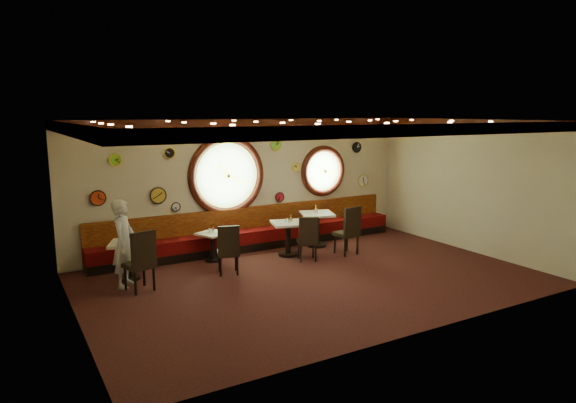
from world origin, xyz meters
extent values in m
cube|color=black|center=(0.00, 0.00, 0.00)|extent=(9.00, 6.00, 0.00)
cube|color=gold|center=(0.00, 0.00, 3.20)|extent=(9.00, 6.00, 0.02)
cube|color=beige|center=(0.00, 3.00, 1.60)|extent=(9.00, 0.02, 3.20)
cube|color=beige|center=(0.00, -3.00, 1.60)|extent=(9.00, 0.02, 3.20)
cube|color=beige|center=(-4.50, 0.00, 1.60)|extent=(0.02, 6.00, 3.20)
cube|color=beige|center=(4.50, 0.00, 1.60)|extent=(0.02, 6.00, 3.20)
cube|color=#3A120A|center=(0.00, 2.95, 3.11)|extent=(9.00, 0.10, 0.18)
cube|color=#3A120A|center=(0.00, -2.95, 3.11)|extent=(9.00, 0.10, 0.18)
cube|color=#3A120A|center=(-4.45, 0.00, 3.11)|extent=(0.10, 6.00, 0.18)
cube|color=#3A120A|center=(4.45, 0.00, 3.11)|extent=(0.10, 6.00, 0.18)
cube|color=black|center=(0.00, 2.72, 0.10)|extent=(8.00, 0.55, 0.20)
cube|color=#540709|center=(0.00, 2.72, 0.35)|extent=(8.00, 0.55, 0.30)
cube|color=#5E0D07|center=(0.00, 2.94, 0.75)|extent=(8.00, 0.10, 0.55)
cylinder|color=#8AC173|center=(-0.60, 3.00, 1.85)|extent=(1.66, 0.02, 1.66)
torus|color=#3A120A|center=(-0.60, 2.98, 1.85)|extent=(1.98, 0.18, 1.98)
torus|color=yellow|center=(-0.60, 2.95, 1.85)|extent=(1.61, 0.03, 1.61)
cylinder|color=#8AC173|center=(2.20, 3.00, 1.80)|extent=(1.10, 0.02, 1.10)
torus|color=#3A120A|center=(2.20, 2.98, 1.80)|extent=(1.38, 0.18, 1.38)
torus|color=yellow|center=(2.20, 2.95, 1.80)|extent=(1.09, 0.03, 1.09)
cylinder|color=#80D029|center=(-3.20, 2.96, 2.35)|extent=(0.26, 0.03, 0.26)
cylinder|color=black|center=(3.30, 2.96, 2.40)|extent=(0.28, 0.03, 0.28)
cylinder|color=black|center=(-2.00, 2.96, 2.45)|extent=(0.24, 0.03, 0.24)
cylinder|color=gold|center=(-2.30, 2.96, 1.50)|extent=(0.36, 0.03, 0.36)
cylinder|color=red|center=(0.85, 2.96, 1.20)|extent=(0.24, 0.03, 0.24)
cylinder|color=red|center=(-3.60, 2.96, 1.55)|extent=(0.32, 0.03, 0.32)
cylinder|color=white|center=(3.55, 2.96, 1.45)|extent=(0.34, 0.03, 0.34)
cylinder|color=#7DC93E|center=(0.75, 2.96, 2.55)|extent=(0.30, 0.03, 0.30)
cylinder|color=#E2D14B|center=(1.35, 2.96, 1.95)|extent=(0.22, 0.03, 0.22)
cylinder|color=silver|center=(-1.90, 2.96, 1.20)|extent=(0.20, 0.03, 0.20)
cylinder|color=black|center=(-3.26, 1.87, 0.03)|extent=(0.44, 0.44, 0.06)
cylinder|color=black|center=(-3.26, 1.87, 0.38)|extent=(0.12, 0.12, 0.71)
cube|color=silver|center=(-3.26, 1.87, 0.75)|extent=(0.92, 0.92, 0.05)
cylinder|color=black|center=(-1.30, 2.25, 0.03)|extent=(0.38, 0.38, 0.05)
cylinder|color=black|center=(-1.30, 2.25, 0.33)|extent=(0.10, 0.10, 0.60)
cube|color=silver|center=(-1.30, 2.25, 0.64)|extent=(0.79, 0.79, 0.04)
cylinder|color=black|center=(0.42, 1.76, 0.03)|extent=(0.46, 0.46, 0.06)
cylinder|color=black|center=(0.42, 1.76, 0.40)|extent=(0.13, 0.13, 0.74)
cube|color=silver|center=(0.42, 1.76, 0.78)|extent=(0.91, 0.91, 0.05)
cylinder|color=black|center=(1.48, 2.15, 0.03)|extent=(0.49, 0.49, 0.07)
cylinder|color=black|center=(1.48, 2.15, 0.43)|extent=(0.13, 0.13, 0.79)
cube|color=silver|center=(1.48, 2.15, 0.84)|extent=(1.01, 1.01, 0.06)
cube|color=black|center=(-3.24, 1.10, 0.50)|extent=(0.60, 0.60, 0.09)
cube|color=black|center=(-3.19, 0.89, 0.86)|extent=(0.50, 0.18, 0.65)
cube|color=black|center=(-1.36, 1.21, 0.45)|extent=(0.56, 0.56, 0.08)
cube|color=black|center=(-1.42, 1.03, 0.78)|extent=(0.44, 0.19, 0.58)
cube|color=black|center=(0.60, 1.21, 0.44)|extent=(0.58, 0.58, 0.08)
cube|color=black|center=(0.53, 1.04, 0.76)|extent=(0.43, 0.22, 0.57)
cube|color=black|center=(1.70, 1.20, 0.49)|extent=(0.52, 0.52, 0.08)
cube|color=black|center=(1.71, 0.99, 0.85)|extent=(0.49, 0.10, 0.64)
cylinder|color=silver|center=(-3.31, 1.91, 0.83)|extent=(0.04, 0.04, 0.11)
cylinder|color=silver|center=(-1.35, 2.30, 0.71)|extent=(0.04, 0.04, 0.11)
cylinder|color=silver|center=(0.39, 1.81, 0.86)|extent=(0.03, 0.03, 0.10)
cylinder|color=silver|center=(1.44, 2.17, 0.91)|extent=(0.04, 0.04, 0.10)
cylinder|color=silver|center=(-3.28, 1.83, 0.82)|extent=(0.03, 0.03, 0.09)
cylinder|color=silver|center=(-1.29, 2.22, 0.72)|extent=(0.04, 0.04, 0.11)
cylinder|color=silver|center=(0.39, 1.70, 0.86)|extent=(0.04, 0.04, 0.10)
cylinder|color=silver|center=(1.44, 2.09, 0.92)|extent=(0.04, 0.04, 0.10)
cylinder|color=orange|center=(-3.11, 1.97, 0.86)|extent=(0.05, 0.05, 0.17)
cylinder|color=gold|center=(-1.24, 2.36, 0.75)|extent=(0.06, 0.06, 0.18)
cylinder|color=gold|center=(0.51, 1.79, 0.89)|extent=(0.05, 0.05, 0.16)
cylinder|color=gold|center=(1.53, 2.30, 0.95)|extent=(0.05, 0.05, 0.17)
imported|color=silver|center=(-3.42, 1.47, 0.86)|extent=(0.69, 0.75, 1.72)
camera|label=1|loc=(-5.47, -8.45, 3.37)|focal=32.00mm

